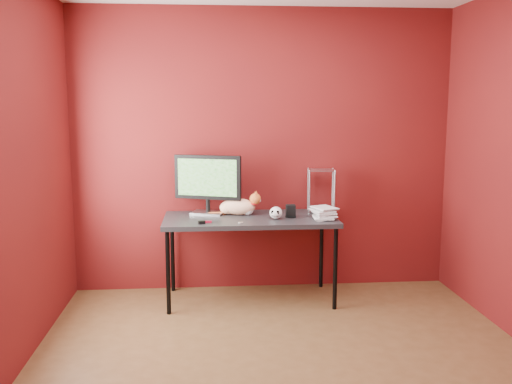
{
  "coord_description": "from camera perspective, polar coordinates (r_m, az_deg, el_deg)",
  "views": [
    {
      "loc": [
        -0.5,
        -3.51,
        1.74
      ],
      "look_at": [
        -0.12,
        1.15,
        1.01
      ],
      "focal_mm": 40.0,
      "sensor_mm": 36.0,
      "label": 1
    }
  ],
  "objects": [
    {
      "name": "wire_rack",
      "position": [
        5.25,
        6.53,
        0.17
      ],
      "size": [
        0.25,
        0.21,
        0.39
      ],
      "rotation": [
        0.0,
        0.0,
        -0.11
      ],
      "color": "#A5A5A9",
      "rests_on": "desk"
    },
    {
      "name": "desk",
      "position": [
        5.0,
        -0.6,
        -3.1
      ],
      "size": [
        1.5,
        0.7,
        0.75
      ],
      "color": "black",
      "rests_on": "ground"
    },
    {
      "name": "monitor",
      "position": [
        5.1,
        -4.85,
        1.05
      ],
      "size": [
        0.59,
        0.28,
        0.53
      ],
      "rotation": [
        0.0,
        0.0,
        -0.33
      ],
      "color": "#A5A5A9",
      "rests_on": "desk"
    },
    {
      "name": "speaker",
      "position": [
        4.99,
        3.48,
        -1.96
      ],
      "size": [
        0.1,
        0.1,
        0.11
      ],
      "rotation": [
        0.0,
        0.0,
        0.02
      ],
      "color": "black",
      "rests_on": "desk"
    },
    {
      "name": "skull_mug",
      "position": [
        4.9,
        2.01,
        -2.09
      ],
      "size": [
        0.11,
        0.12,
        0.11
      ],
      "rotation": [
        0.0,
        0.0,
        -0.28
      ],
      "color": "white",
      "rests_on": "desk"
    },
    {
      "name": "book_stack",
      "position": [
        4.87,
        5.97,
        3.77
      ],
      "size": [
        0.23,
        0.27,
        1.12
      ],
      "rotation": [
        0.0,
        0.0,
        0.16
      ],
      "color": "beige",
      "rests_on": "desk"
    },
    {
      "name": "cat",
      "position": [
        5.09,
        -1.78,
        -1.44
      ],
      "size": [
        0.47,
        0.24,
        0.22
      ],
      "rotation": [
        0.0,
        0.0,
        -0.25
      ],
      "color": "orange",
      "rests_on": "desk"
    },
    {
      "name": "room",
      "position": [
        3.56,
        3.4,
        4.14
      ],
      "size": [
        3.52,
        3.52,
        2.61
      ],
      "color": "#50351B",
      "rests_on": "ground"
    },
    {
      "name": "pocket_knife",
      "position": [
        4.78,
        -4.95,
        -2.98
      ],
      "size": [
        0.08,
        0.03,
        0.02
      ],
      "primitive_type": "cube",
      "rotation": [
        0.0,
        0.0,
        -0.09
      ],
      "color": "#AF0D29",
      "rests_on": "desk"
    },
    {
      "name": "washer",
      "position": [
        4.76,
        -1.57,
        -3.08
      ],
      "size": [
        0.05,
        0.05,
        0.0
      ],
      "primitive_type": "cylinder",
      "color": "#A5A5A9",
      "rests_on": "desk"
    },
    {
      "name": "black_gadget",
      "position": [
        4.73,
        -5.45,
        -3.05
      ],
      "size": [
        0.06,
        0.05,
        0.03
      ],
      "primitive_type": "cube",
      "rotation": [
        0.0,
        0.0,
        0.28
      ],
      "color": "black",
      "rests_on": "desk"
    }
  ]
}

